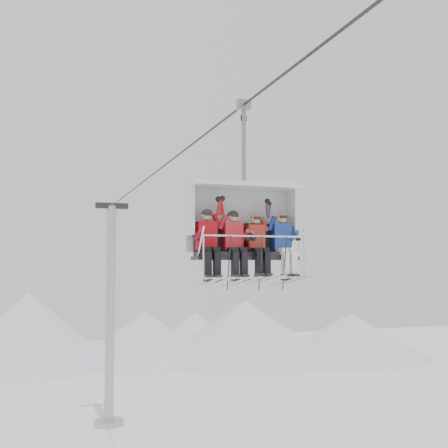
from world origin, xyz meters
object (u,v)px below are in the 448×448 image
object	(u,v)px
skier_far_left	(208,241)
skier_center_right	(257,243)
chairlift_carrier	(242,221)
skier_far_right	(283,243)
lift_tower_right	(110,328)
skier_center_left	(234,242)

from	to	relation	value
skier_far_left	skier_center_right	bearing A→B (deg)	-0.42
chairlift_carrier	skier_far_left	world-z (taller)	chairlift_carrier
chairlift_carrier	skier_far_right	distance (m)	1.04
lift_tower_right	skier_far_right	bearing A→B (deg)	-87.90
lift_tower_right	skier_far_left	xyz separation A→B (m)	(-0.88, -23.57, 4.44)
skier_far_left	chairlift_carrier	bearing A→B (deg)	19.02
lift_tower_right	skier_center_right	distance (m)	23.99
chairlift_carrier	lift_tower_right	bearing A→B (deg)	90.00
skier_far_left	lift_tower_right	bearing A→B (deg)	87.85
skier_center_right	skier_far_right	size ratio (longest dim) A/B	1.00
skier_center_left	skier_center_right	xyz separation A→B (m)	(0.53, -0.01, -0.02)
chairlift_carrier	skier_center_right	xyz separation A→B (m)	(0.24, -0.31, -0.50)
lift_tower_right	skier_center_right	size ratio (longest dim) A/B	7.99
chairlift_carrier	skier_far_left	bearing A→B (deg)	-160.98
lift_tower_right	skier_center_left	xyz separation A→B (m)	(-0.29, -23.57, 4.43)
skier_far_left	skier_center_right	distance (m)	1.13
skier_far_left	skier_center_left	world-z (taller)	skier_far_left
skier_center_left	skier_far_right	size ratio (longest dim) A/B	1.00
chairlift_carrier	skier_center_right	bearing A→B (deg)	-52.47
skier_center_left	skier_center_right	bearing A→B (deg)	-0.72
skier_center_right	skier_far_right	xyz separation A→B (m)	(0.62, 0.01, 0.02)
skier_center_left	skier_far_right	bearing A→B (deg)	-0.03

